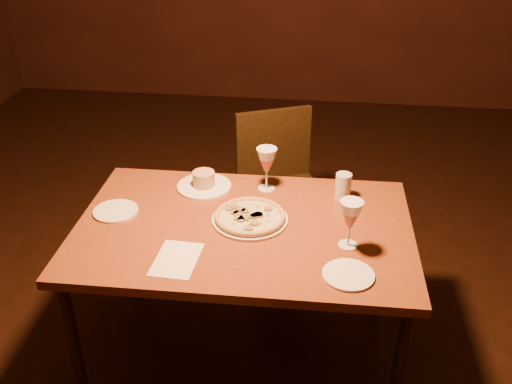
# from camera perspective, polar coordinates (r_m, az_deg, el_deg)

# --- Properties ---
(dining_table) EXTENTS (1.35, 0.88, 0.71)m
(dining_table) POSITION_cam_1_polar(r_m,az_deg,el_deg) (2.30, -1.23, -4.67)
(dining_table) COLOR brown
(dining_table) RESTS_ON floor
(chair_far) EXTENTS (0.55, 0.55, 0.86)m
(chair_far) POSITION_cam_1_polar(r_m,az_deg,el_deg) (3.04, 2.45, 0.82)
(chair_far) COLOR black
(chair_far) RESTS_ON floor
(pizza_plate) EXTENTS (0.31, 0.31, 0.03)m
(pizza_plate) POSITION_cam_1_polar(r_m,az_deg,el_deg) (2.29, -0.61, -2.51)
(pizza_plate) COLOR white
(pizza_plate) RESTS_ON dining_table
(ramekin_saucer) EXTENTS (0.24, 0.24, 0.08)m
(ramekin_saucer) POSITION_cam_1_polar(r_m,az_deg,el_deg) (2.53, -5.23, 0.95)
(ramekin_saucer) COLOR white
(ramekin_saucer) RESTS_ON dining_table
(wine_glass_far) EXTENTS (0.09, 0.09, 0.20)m
(wine_glass_far) POSITION_cam_1_polar(r_m,az_deg,el_deg) (2.47, 1.07, 2.31)
(wine_glass_far) COLOR #B4564B
(wine_glass_far) RESTS_ON dining_table
(wine_glass_right) EXTENTS (0.09, 0.09, 0.19)m
(wine_glass_right) POSITION_cam_1_polar(r_m,az_deg,el_deg) (2.13, 9.37, -3.18)
(wine_glass_right) COLOR #B4564B
(wine_glass_right) RESTS_ON dining_table
(water_tumbler) EXTENTS (0.07, 0.07, 0.11)m
(water_tumbler) POSITION_cam_1_polar(r_m,az_deg,el_deg) (2.45, 8.71, 0.59)
(water_tumbler) COLOR silver
(water_tumbler) RESTS_ON dining_table
(side_plate_left) EXTENTS (0.18, 0.18, 0.01)m
(side_plate_left) POSITION_cam_1_polar(r_m,az_deg,el_deg) (2.42, -13.86, -1.86)
(side_plate_left) COLOR white
(side_plate_left) RESTS_ON dining_table
(side_plate_near) EXTENTS (0.18, 0.18, 0.01)m
(side_plate_near) POSITION_cam_1_polar(r_m,az_deg,el_deg) (2.03, 9.22, -8.18)
(side_plate_near) COLOR white
(side_plate_near) RESTS_ON dining_table
(menu_card) EXTENTS (0.16, 0.23, 0.00)m
(menu_card) POSITION_cam_1_polar(r_m,az_deg,el_deg) (2.10, -7.95, -6.67)
(menu_card) COLOR white
(menu_card) RESTS_ON dining_table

